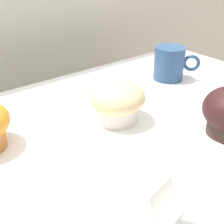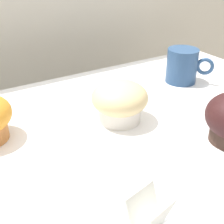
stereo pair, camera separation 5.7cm
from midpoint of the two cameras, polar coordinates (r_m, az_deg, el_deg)
The scene contains 4 objects.
wall_back at distance 1.09m, azimuth -20.79°, elevation 9.91°, with size 3.20×0.10×1.80m, color beige.
muffin_front_center at distance 0.61m, azimuth -1.76°, elevation 1.98°, with size 0.11×0.11×0.08m.
coffee_cup at distance 0.82m, azimuth 8.58°, elevation 8.90°, with size 0.09×0.10×0.09m.
price_card at distance 0.39m, azimuth 6.61°, elevation -17.87°, with size 0.06×0.05×0.06m.
Camera 1 is at (-0.32, -0.38, 1.21)m, focal length 50.00 mm.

